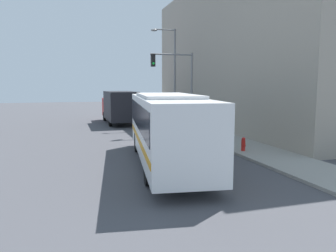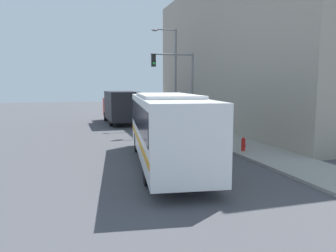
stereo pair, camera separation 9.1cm
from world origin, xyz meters
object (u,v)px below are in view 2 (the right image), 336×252
(city_bus, at_px, (166,124))
(parking_meter, at_px, (202,123))
(traffic_light_pole, at_px, (179,78))
(delivery_truck, at_px, (120,106))
(street_lamp, at_px, (173,70))
(fire_hydrant, at_px, (243,144))

(city_bus, distance_m, parking_meter, 8.35)
(parking_meter, bearing_deg, city_bus, -124.08)
(traffic_light_pole, bearing_deg, delivery_truck, 114.29)
(delivery_truck, relative_size, street_lamp, 0.93)
(fire_hydrant, bearing_deg, city_bus, -164.81)
(city_bus, distance_m, delivery_truck, 16.67)
(fire_hydrant, distance_m, traffic_light_pole, 8.84)
(city_bus, distance_m, street_lamp, 14.73)
(traffic_light_pole, xyz_separation_m, parking_meter, (0.91, -2.41, -3.10))
(fire_hydrant, height_order, street_lamp, street_lamp)
(delivery_truck, bearing_deg, fire_hydrant, -74.60)
(city_bus, xyz_separation_m, street_lamp, (4.65, 13.64, 3.05))
(fire_hydrant, xyz_separation_m, street_lamp, (0.00, 12.38, 4.43))
(delivery_truck, bearing_deg, traffic_light_pole, -65.71)
(street_lamp, bearing_deg, delivery_truck, 144.56)
(fire_hydrant, height_order, parking_meter, parking_meter)
(city_bus, distance_m, traffic_light_pole, 10.25)
(city_bus, xyz_separation_m, fire_hydrant, (4.65, 1.26, -1.37))
(city_bus, relative_size, traffic_light_pole, 1.82)
(city_bus, xyz_separation_m, traffic_light_pole, (3.74, 9.28, 2.23))
(delivery_truck, height_order, parking_meter, delivery_truck)
(delivery_truck, height_order, street_lamp, street_lamp)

